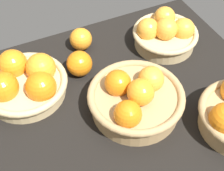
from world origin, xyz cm
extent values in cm
cube|color=black|center=(0.00, 0.00, 1.50)|extent=(84.00, 72.00, 3.00)
cylinder|color=tan|center=(-22.73, -16.26, 5.41)|extent=(18.96, 18.96, 4.82)
torus|color=tan|center=(-22.73, -16.26, 7.82)|extent=(20.64, 20.64, 1.68)
sphere|color=#F49E33|center=(-25.50, -21.69, 9.20)|extent=(6.98, 6.98, 6.98)
sphere|color=#F49E33|center=(-21.98, -15.22, 10.29)|extent=(6.98, 6.98, 6.98)
sphere|color=#F49E33|center=(-17.33, -18.26, 9.59)|extent=(6.98, 6.98, 6.98)
sphere|color=#F49E33|center=(-27.72, -14.07, 9.13)|extent=(6.98, 6.98, 6.98)
cylinder|color=tan|center=(-1.89, 3.29, 5.95)|extent=(23.41, 23.41, 5.90)
torus|color=tan|center=(-1.89, 3.29, 8.90)|extent=(25.42, 25.42, 2.01)
sphere|color=orange|center=(-2.05, 5.02, 11.89)|extent=(7.00, 7.00, 7.00)
sphere|color=#F49E33|center=(-7.31, 1.17, 10.47)|extent=(7.00, 7.00, 7.00)
sphere|color=orange|center=(1.31, -0.99, 10.84)|extent=(7.00, 7.00, 7.00)
sphere|color=orange|center=(3.34, 8.73, 10.34)|extent=(7.00, 7.00, 7.00)
cylinder|color=tan|center=(22.96, -14.80, 5.13)|extent=(21.73, 21.73, 4.26)
torus|color=tan|center=(22.96, -14.80, 7.26)|extent=(23.62, 23.62, 1.89)
sphere|color=orange|center=(28.57, -13.96, 8.92)|extent=(8.36, 8.36, 8.36)
sphere|color=orange|center=(24.16, -21.56, 8.87)|extent=(8.36, 8.36, 8.36)
sphere|color=orange|center=(19.47, -10.06, 8.69)|extent=(8.36, 8.36, 8.36)
sphere|color=orange|center=(17.50, -16.38, 9.24)|extent=(8.36, 8.36, 8.36)
sphere|color=orange|center=(6.48, -15.83, 6.79)|extent=(7.59, 7.59, 7.59)
sphere|color=orange|center=(2.00, -26.14, 6.52)|extent=(7.05, 7.05, 7.05)
camera|label=1|loc=(26.83, 49.94, 73.76)|focal=52.72mm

